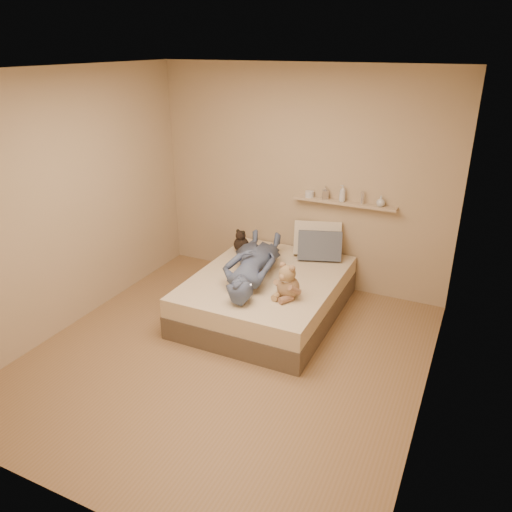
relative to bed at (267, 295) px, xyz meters
The scene contains 10 objects.
room 1.42m from the bed, 90.00° to the right, with size 3.80×3.80×3.80m.
bed is the anchor object (origin of this frame).
game_console 0.62m from the bed, 93.61° to the right, with size 0.17×0.12×0.06m.
teddy_bear 0.65m from the bed, 43.63° to the right, with size 0.30×0.31×0.38m.
dark_plush 0.84m from the bed, 138.53° to the left, with size 0.18×0.18×0.28m.
pillow_cream 0.97m from the bed, 71.21° to the left, with size 0.55×0.16×0.40m, color beige.
pillow_grey 0.87m from the bed, 62.53° to the left, with size 0.50×0.14×0.34m, color #575C69.
person 0.43m from the bed, 149.28° to the right, with size 0.53×1.46×0.35m, color #46556F.
wall_shelf 1.38m from the bed, 58.82° to the left, with size 1.20×0.12×0.03m, color tan.
shelf_bottles 1.43m from the bed, 59.11° to the left, with size 0.95×0.12×0.19m.
Camera 1 is at (1.99, -3.54, 2.80)m, focal length 35.00 mm.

